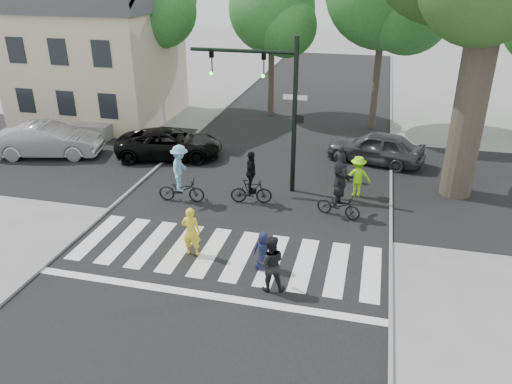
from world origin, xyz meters
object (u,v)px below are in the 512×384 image
(traffic_signal, at_px, (273,93))
(car_silver, at_px, (48,140))
(cyclist_left, at_px, (181,178))
(cyclist_right, at_px, (340,193))
(pedestrian_child, at_px, (263,251))
(pedestrian_woman, at_px, (191,231))
(car_suv, at_px, (170,144))
(pedestrian_adult, at_px, (270,264))
(car_grey, at_px, (376,147))
(cyclist_mid, at_px, (251,182))

(traffic_signal, xyz_separation_m, car_silver, (-10.94, 1.17, -3.11))
(traffic_signal, relative_size, cyclist_left, 2.67)
(traffic_signal, xyz_separation_m, cyclist_right, (2.84, -1.77, -2.98))
(cyclist_left, bearing_deg, pedestrian_child, -43.01)
(pedestrian_woman, relative_size, car_silver, 0.34)
(pedestrian_child, xyz_separation_m, car_suv, (-6.36, 8.09, 0.06))
(cyclist_left, xyz_separation_m, car_silver, (-7.85, 3.10, -0.19))
(pedestrian_child, xyz_separation_m, pedestrian_adult, (0.42, -0.95, 0.22))
(pedestrian_woman, distance_m, pedestrian_adult, 3.02)
(pedestrian_child, xyz_separation_m, car_grey, (2.96, 9.75, 0.12))
(cyclist_mid, bearing_deg, car_grey, 50.96)
(pedestrian_child, bearing_deg, traffic_signal, -86.99)
(pedestrian_woman, bearing_deg, pedestrian_adult, 153.46)
(cyclist_mid, bearing_deg, pedestrian_child, -71.17)
(car_grey, bearing_deg, pedestrian_child, -3.72)
(pedestrian_adult, bearing_deg, cyclist_left, -61.35)
(cyclist_mid, bearing_deg, cyclist_right, -5.77)
(traffic_signal, relative_size, car_suv, 1.24)
(car_silver, bearing_deg, cyclist_right, -116.42)
(pedestrian_woman, bearing_deg, car_grey, -121.87)
(pedestrian_child, bearing_deg, car_grey, -113.65)
(pedestrian_woman, distance_m, car_silver, 11.67)
(pedestrian_woman, xyz_separation_m, pedestrian_adult, (2.76, -1.22, 0.03))
(traffic_signal, bearing_deg, car_suv, 156.32)
(pedestrian_woman, distance_m, car_suv, 8.79)
(traffic_signal, distance_m, cyclist_mid, 3.41)
(traffic_signal, height_order, car_silver, traffic_signal)
(cyclist_right, relative_size, car_suv, 0.43)
(traffic_signal, xyz_separation_m, pedestrian_child, (0.99, -5.74, -3.29))
(pedestrian_woman, height_order, cyclist_mid, cyclist_mid)
(pedestrian_adult, relative_size, car_silver, 0.35)
(cyclist_right, distance_m, car_suv, 9.19)
(car_suv, bearing_deg, pedestrian_woman, -166.33)
(pedestrian_woman, xyz_separation_m, cyclist_right, (4.19, 3.69, 0.11))
(traffic_signal, distance_m, cyclist_left, 4.67)
(traffic_signal, bearing_deg, pedestrian_woman, -103.86)
(pedestrian_woman, xyz_separation_m, pedestrian_child, (2.34, -0.27, -0.20))
(cyclist_mid, relative_size, car_suv, 0.42)
(traffic_signal, distance_m, cyclist_right, 4.48)
(pedestrian_child, bearing_deg, pedestrian_adult, 107.20)
(pedestrian_adult, relative_size, cyclist_left, 0.74)
(pedestrian_adult, bearing_deg, pedestrian_child, -80.80)
(traffic_signal, relative_size, cyclist_mid, 2.91)
(car_suv, bearing_deg, car_silver, 88.44)
(pedestrian_adult, distance_m, car_silver, 14.64)
(pedestrian_woman, height_order, cyclist_left, cyclist_left)
(pedestrian_adult, bearing_deg, car_silver, -47.25)
(cyclist_left, relative_size, car_grey, 0.52)
(pedestrian_woman, height_order, cyclist_right, cyclist_right)
(car_suv, xyz_separation_m, car_silver, (-5.58, -1.18, 0.12))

